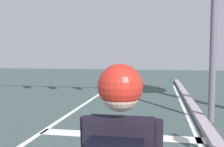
% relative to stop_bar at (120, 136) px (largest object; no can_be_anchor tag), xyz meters
% --- Properties ---
extents(stop_bar, '(3.41, 0.40, 0.01)m').
position_rel_stop_bar_xyz_m(stop_bar, '(0.00, 0.00, 0.00)').
color(stop_bar, silver).
rests_on(stop_bar, ground).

